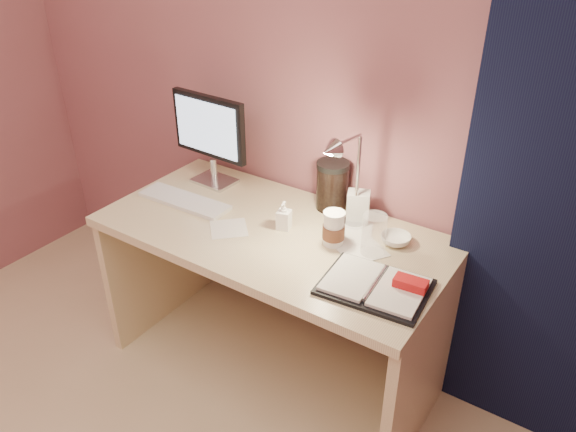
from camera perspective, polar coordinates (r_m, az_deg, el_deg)
The scene contains 15 objects.
room at distance 2.01m, azimuth 26.85°, elevation 4.61°, with size 3.50×3.50×3.50m.
desk at distance 2.40m, azimuth -0.46°, elevation -5.20°, with size 1.40×0.70×0.73m.
monitor at distance 2.51m, azimuth -7.85°, elevation 8.47°, with size 0.39×0.15×0.41m.
keyboard at distance 2.46m, azimuth -10.48°, elevation 1.54°, with size 0.42×0.13×0.02m, color white.
planner at distance 1.93m, azimuth 9.11°, elevation -7.00°, with size 0.38×0.30×0.06m.
paper_a at distance 2.24m, azimuth -6.04°, elevation -1.28°, with size 0.14×0.14×0.00m, color silver.
paper_b at distance 2.12m, azimuth 7.39°, elevation -3.42°, with size 0.16×0.16×0.00m, color silver.
paper_c at distance 2.22m, azimuth 6.42°, elevation -1.59°, with size 0.16×0.16×0.00m, color silver.
coffee_cup at distance 2.11m, azimuth 4.66°, elevation -1.34°, with size 0.08×0.08×0.14m.
clear_cup at distance 2.07m, azimuth 8.70°, elevation -1.88°, with size 0.09×0.09×0.16m, color white.
bowl at distance 2.17m, azimuth 10.89°, elevation -2.35°, with size 0.11×0.11×0.04m, color white.
lotion_bottle at distance 2.21m, azimuth -0.42°, elevation 0.05°, with size 0.05×0.05×0.12m, color white.
dark_jar at distance 2.34m, azimuth 4.51°, elevation 2.86°, with size 0.13×0.13×0.19m, color black.
product_box at distance 2.27m, azimuth 7.13°, elevation 0.93°, with size 0.09×0.07×0.13m, color silver.
desk_lamp at distance 2.07m, azimuth 6.39°, elevation 3.90°, with size 0.13×0.25×0.41m.
Camera 1 is at (1.10, -0.17, 1.89)m, focal length 35.00 mm.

